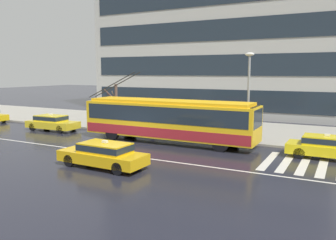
% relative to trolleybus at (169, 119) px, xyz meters
% --- Properties ---
extents(ground_plane, '(160.00, 160.00, 0.00)m').
position_rel_trolleybus_xyz_m(ground_plane, '(-1.82, -3.42, -1.60)').
color(ground_plane, '#20212C').
extents(sidewalk_slab, '(80.00, 10.00, 0.14)m').
position_rel_trolleybus_xyz_m(sidewalk_slab, '(-1.82, 6.60, -1.53)').
color(sidewalk_slab, '#9A968A').
rests_on(sidewalk_slab, ground_plane).
extents(crosswalk_stripe_edge_near, '(0.44, 4.40, 0.01)m').
position_rel_trolleybus_xyz_m(crosswalk_stripe_edge_near, '(7.18, -1.91, -1.60)').
color(crosswalk_stripe_edge_near, beige).
rests_on(crosswalk_stripe_edge_near, ground_plane).
extents(crosswalk_stripe_inner_a, '(0.44, 4.40, 0.01)m').
position_rel_trolleybus_xyz_m(crosswalk_stripe_inner_a, '(8.08, -1.91, -1.60)').
color(crosswalk_stripe_inner_a, beige).
rests_on(crosswalk_stripe_inner_a, ground_plane).
extents(crosswalk_stripe_center, '(0.44, 4.40, 0.01)m').
position_rel_trolleybus_xyz_m(crosswalk_stripe_center, '(8.98, -1.91, -1.60)').
color(crosswalk_stripe_center, beige).
rests_on(crosswalk_stripe_center, ground_plane).
extents(crosswalk_stripe_inner_b, '(0.44, 4.40, 0.01)m').
position_rel_trolleybus_xyz_m(crosswalk_stripe_inner_b, '(9.88, -1.91, -1.60)').
color(crosswalk_stripe_inner_b, beige).
rests_on(crosswalk_stripe_inner_b, ground_plane).
extents(lane_centre_line, '(72.00, 0.14, 0.01)m').
position_rel_trolleybus_xyz_m(lane_centre_line, '(-1.82, -4.62, -1.60)').
color(lane_centre_line, silver).
rests_on(lane_centre_line, ground_plane).
extents(trolleybus, '(12.70, 2.58, 4.83)m').
position_rel_trolleybus_xyz_m(trolleybus, '(0.00, 0.00, 0.00)').
color(trolleybus, yellow).
rests_on(trolleybus, ground_plane).
extents(taxi_queued_behind_bus, '(4.50, 1.91, 1.39)m').
position_rel_trolleybus_xyz_m(taxi_queued_behind_bus, '(-10.73, -0.22, -0.90)').
color(taxi_queued_behind_bus, yellow).
rests_on(taxi_queued_behind_bus, ground_plane).
extents(taxi_ahead_of_bus, '(4.60, 1.79, 1.39)m').
position_rel_trolleybus_xyz_m(taxi_ahead_of_bus, '(10.05, 0.04, -0.90)').
color(taxi_ahead_of_bus, yellow).
rests_on(taxi_ahead_of_bus, ground_plane).
extents(taxi_oncoming_near, '(4.72, 1.85, 1.39)m').
position_rel_trolleybus_xyz_m(taxi_oncoming_near, '(-0.02, -7.14, -0.90)').
color(taxi_oncoming_near, '#EBB013').
rests_on(taxi_oncoming_near, ground_plane).
extents(pedestrian_at_shelter, '(0.46, 0.46, 1.63)m').
position_rel_trolleybus_xyz_m(pedestrian_at_shelter, '(-4.31, 2.25, -0.51)').
color(pedestrian_at_shelter, black).
rests_on(pedestrian_at_shelter, sidewalk_slab).
extents(pedestrian_approaching_curb, '(1.34, 1.34, 1.95)m').
position_rel_trolleybus_xyz_m(pedestrian_approaching_curb, '(-3.97, 4.55, 0.08)').
color(pedestrian_approaching_curb, brown).
rests_on(pedestrian_approaching_curb, sidewalk_slab).
extents(street_lamp, '(0.60, 0.32, 5.94)m').
position_rel_trolleybus_xyz_m(street_lamp, '(4.91, 2.11, 2.10)').
color(street_lamp, gray).
rests_on(street_lamp, sidewalk_slab).
extents(street_tree_bare, '(1.06, 0.98, 3.58)m').
position_rel_trolleybus_xyz_m(street_tree_bare, '(-7.93, 4.78, 0.45)').
color(street_tree_bare, brown).
rests_on(street_tree_bare, sidewalk_slab).
extents(office_tower_corner_left, '(28.20, 12.39, 25.24)m').
position_rel_trolleybus_xyz_m(office_tower_corner_left, '(-3.11, 19.41, 11.02)').
color(office_tower_corner_left, '#ADADA6').
rests_on(office_tower_corner_left, ground_plane).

